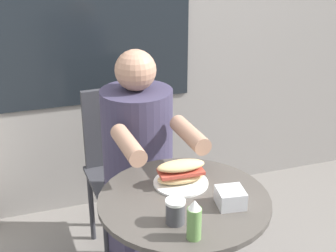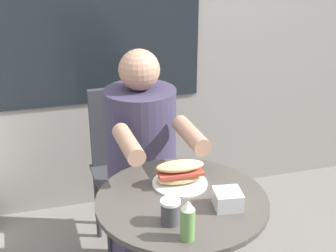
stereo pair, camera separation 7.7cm
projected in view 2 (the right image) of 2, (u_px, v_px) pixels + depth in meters
The scene contains 7 objects.
cafe_table at pixel (181, 248), 1.71m from camera, with size 0.60×0.60×0.75m.
diner_chair at pixel (128, 155), 2.43m from camera, with size 0.40×0.40×0.87m.
seated_diner at pixel (144, 191), 2.13m from camera, with size 0.33×0.57×1.16m.
sandwich_on_plate at pixel (180, 174), 1.70m from camera, with size 0.20×0.20×0.09m.
drink_cup at pixel (170, 211), 1.47m from camera, with size 0.06×0.06×0.08m.
napkin_box at pixel (228, 199), 1.56m from camera, with size 0.10×0.10×0.06m.
condiment_bottle at pixel (188, 221), 1.39m from camera, with size 0.04×0.04×0.13m.
Camera 2 is at (-0.42, -1.33, 1.63)m, focal length 50.00 mm.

